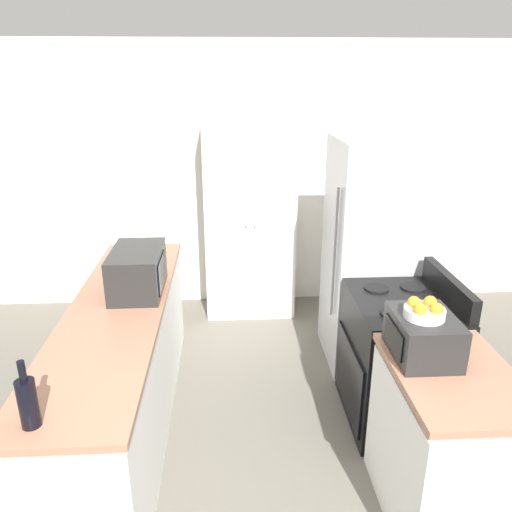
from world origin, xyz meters
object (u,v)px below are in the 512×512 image
Objects in this scene: refrigerator at (376,255)px; wine_bottle at (28,402)px; pantry_cabinet at (250,218)px; toaster_oven at (423,336)px; stove at (397,359)px; microwave at (138,271)px; fruit_bowl at (425,310)px.

wine_bottle is at bearing -136.46° from refrigerator.
toaster_oven is at bearing -72.07° from pantry_cabinet.
pantry_cabinet reaches higher than refrigerator.
pantry_cabinet is at bearing 117.69° from stove.
refrigerator reaches higher than toaster_oven.
fruit_bowl reaches higher than microwave.
microwave is 1.85m from toaster_oven.
stove is 5.17× the size of fruit_bowl.
pantry_cabinet is 2.06m from stove.
pantry_cabinet reaches higher than wine_bottle.
fruit_bowl is (-0.15, -0.67, 0.71)m from stove.
stove is at bearing -93.46° from refrigerator.
pantry_cabinet reaches higher than microwave.
stove is 3.42× the size of wine_bottle.
wine_bottle is (-1.98, -1.11, 0.56)m from stove.
refrigerator is at bearing 82.72° from toaster_oven.
microwave is (-0.82, -1.52, 0.08)m from pantry_cabinet.
wine_bottle is at bearing -166.35° from toaster_oven.
fruit_bowl is at bearing -145.53° from toaster_oven.
microwave reaches higher than toaster_oven.
microwave is (-1.75, 0.25, 0.59)m from stove.
refrigerator is (0.05, 0.81, 0.46)m from stove.
refrigerator reaches higher than stove.
wine_bottle reaches higher than stove.
fruit_bowl reaches higher than toaster_oven.
pantry_cabinet reaches higher than fruit_bowl.
stove is 0.94m from refrigerator.
microwave is at bearing -118.39° from pantry_cabinet.
microwave is 1.85m from fruit_bowl.
pantry_cabinet is 2.57m from fruit_bowl.
pantry_cabinet is 1.82× the size of stove.
refrigerator reaches higher than fruit_bowl.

